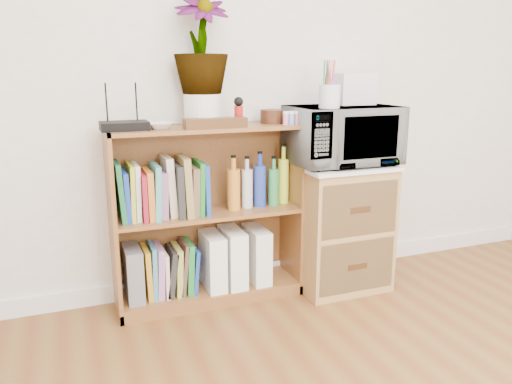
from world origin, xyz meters
TOP-DOWN VIEW (x-y plane):
  - skirting_board at (0.00, 2.24)m, footprint 4.00×0.02m
  - bookshelf at (-0.35, 2.10)m, footprint 1.00×0.30m
  - wicker_unit at (0.40, 2.02)m, footprint 0.50×0.45m
  - microwave at (0.40, 2.02)m, footprint 0.58×0.39m
  - pen_cup at (0.25, 1.91)m, footprint 0.11×0.11m
  - small_appliance at (0.50, 2.11)m, footprint 0.22×0.18m
  - router at (-0.76, 2.08)m, footprint 0.22×0.15m
  - white_bowl at (-0.59, 2.07)m, footprint 0.13×0.13m
  - plant_pot at (-0.36, 2.12)m, footprint 0.19×0.19m
  - potted_plant at (-0.36, 2.12)m, footprint 0.27×0.27m
  - trinket_box at (-0.33, 2.00)m, footprint 0.31×0.08m
  - kokeshi_doll at (-0.19, 2.06)m, footprint 0.04×0.04m
  - wooden_bowl at (0.02, 2.11)m, footprint 0.12×0.12m
  - paint_jars at (0.09, 2.01)m, footprint 0.10×0.04m
  - file_box at (-0.76, 2.10)m, footprint 0.08×0.22m
  - magazine_holder_left at (-0.33, 2.09)m, footprint 0.10×0.24m
  - magazine_holder_mid at (-0.22, 2.09)m, footprint 0.10×0.25m
  - magazine_holder_right at (-0.08, 2.09)m, footprint 0.10×0.24m
  - cookbooks at (-0.58, 2.10)m, footprint 0.46×0.20m
  - liquor_bottles at (-0.06, 2.10)m, footprint 0.37×0.07m
  - lower_books at (-0.57, 2.10)m, footprint 0.28×0.19m

SIDE VIEW (x-z plane):
  - skirting_board at x=0.00m, z-range 0.00..0.10m
  - lower_books at x=-0.57m, z-range 0.06..0.34m
  - file_box at x=-0.76m, z-range 0.07..0.35m
  - magazine_holder_left at x=-0.33m, z-range 0.07..0.37m
  - magazine_holder_right at x=-0.08m, z-range 0.07..0.37m
  - magazine_holder_mid at x=-0.22m, z-range 0.07..0.39m
  - wicker_unit at x=0.40m, z-range 0.00..0.70m
  - bookshelf at x=-0.35m, z-range 0.00..0.95m
  - cookbooks at x=-0.58m, z-range 0.48..0.79m
  - liquor_bottles at x=-0.06m, z-range 0.48..0.80m
  - microwave at x=0.40m, z-range 0.72..1.04m
  - white_bowl at x=-0.59m, z-range 0.95..0.98m
  - router at x=-0.76m, z-range 0.95..0.99m
  - trinket_box at x=-0.33m, z-range 0.95..1.00m
  - paint_jars at x=0.09m, z-range 0.95..1.00m
  - wooden_bowl at x=0.02m, z-range 0.95..1.02m
  - kokeshi_doll at x=-0.19m, z-range 0.95..1.05m
  - plant_pot at x=-0.36m, z-range 0.95..1.11m
  - pen_cup at x=0.25m, z-range 1.04..1.16m
  - small_appliance at x=0.50m, z-range 1.04..1.21m
  - potted_plant at x=-0.36m, z-range 1.11..1.59m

